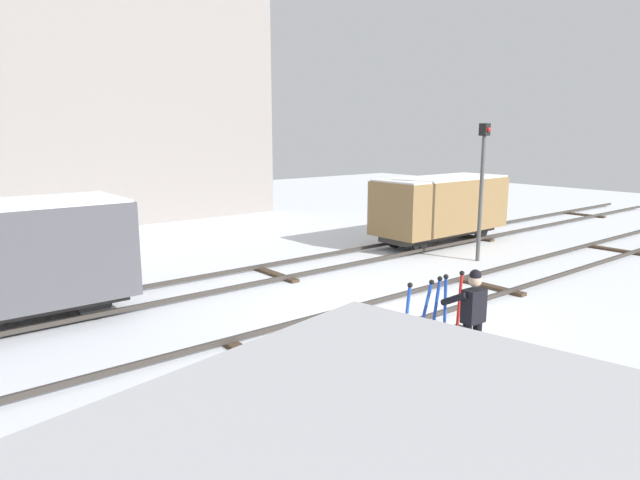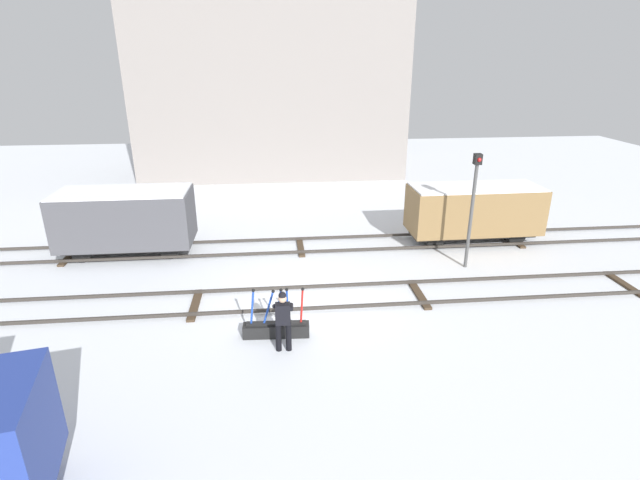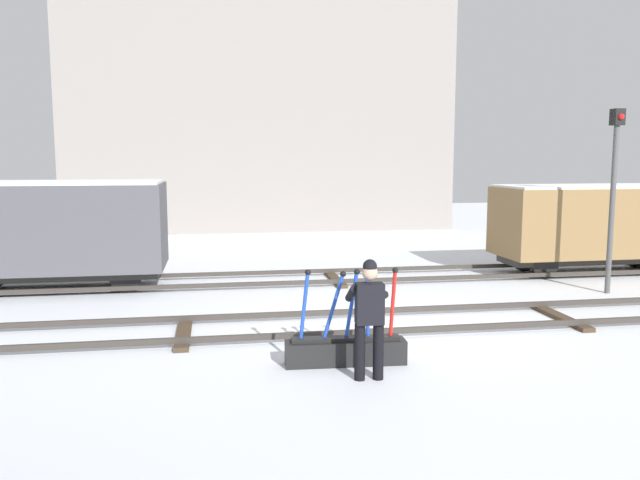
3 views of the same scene
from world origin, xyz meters
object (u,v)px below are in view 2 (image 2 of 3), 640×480
at_px(freight_car_far_end, 474,210).
at_px(signal_post, 473,201).
at_px(freight_car_near_switch, 126,219).
at_px(rail_worker, 283,318).
at_px(switch_lever_frame, 276,328).

bearing_deg(freight_car_far_end, signal_post, -116.54).
height_order(signal_post, freight_car_near_switch, signal_post).
xyz_separation_m(signal_post, freight_car_near_switch, (-12.39, 2.44, -1.06)).
xyz_separation_m(freight_car_near_switch, freight_car_far_end, (13.57, 0.00, -0.09)).
relative_size(rail_worker, freight_car_far_end, 0.32).
bearing_deg(signal_post, freight_car_far_end, 64.15).
relative_size(switch_lever_frame, freight_car_far_end, 0.35).
bearing_deg(signal_post, rail_worker, -145.60).
height_order(rail_worker, signal_post, signal_post).
bearing_deg(signal_post, switch_lever_frame, -150.37).
distance_m(switch_lever_frame, freight_car_far_end, 10.34).
xyz_separation_m(switch_lever_frame, rail_worker, (0.18, -0.68, 0.69)).
height_order(switch_lever_frame, rail_worker, rail_worker).
distance_m(rail_worker, signal_post, 8.29).
distance_m(switch_lever_frame, freight_car_near_switch, 8.49).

